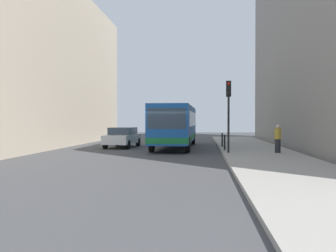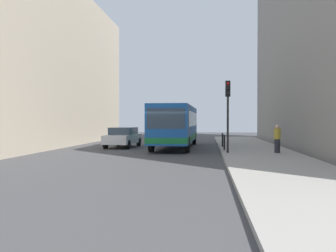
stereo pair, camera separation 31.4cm
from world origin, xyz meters
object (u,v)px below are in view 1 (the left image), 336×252
traffic_light (229,103)px  bollard_near (225,142)px  bollard_mid (222,140)px  pedestrian_near_signal (278,139)px  car_beside_bus (123,137)px  bus (176,124)px

traffic_light → bollard_near: traffic_light is taller
bollard_mid → bollard_near: bearing=-90.0°
bollard_near → traffic_light: bearing=-87.1°
pedestrian_near_signal → bollard_near: bearing=46.6°
traffic_light → car_beside_bus: bearing=143.5°
traffic_light → pedestrian_near_signal: size_ratio=2.57×
car_beside_bus → pedestrian_near_signal: pedestrian_near_signal is taller
car_beside_bus → pedestrian_near_signal: bearing=156.2°
bus → car_beside_bus: bus is taller
bollard_mid → pedestrian_near_signal: pedestrian_near_signal is taller
traffic_light → bollard_mid: size_ratio=4.32×
bollard_near → bollard_mid: bearing=90.0°
car_beside_bus → traffic_light: 9.45m
traffic_light → bollard_near: 3.09m
car_beside_bus → traffic_light: size_ratio=1.10×
bus → pedestrian_near_signal: bearing=140.4°
car_beside_bus → traffic_light: (7.38, -5.47, 2.22)m
car_beside_bus → bollard_near: 8.08m
bollard_mid → pedestrian_near_signal: (2.89, -4.71, 0.32)m
bollard_near → bollard_mid: (0.00, 2.94, 0.00)m
pedestrian_near_signal → bollard_mid: bearing=19.6°
bus → bollard_near: bearing=134.1°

